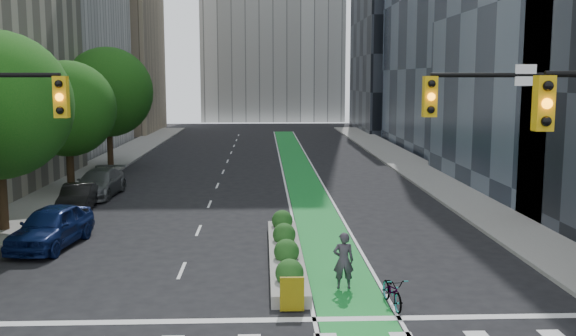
{
  "coord_description": "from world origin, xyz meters",
  "views": [
    {
      "loc": [
        0.38,
        -15.98,
        6.72
      ],
      "look_at": [
        1.43,
        10.51,
        3.0
      ],
      "focal_mm": 40.0,
      "sensor_mm": 36.0,
      "label": 1
    }
  ],
  "objects": [
    {
      "name": "sidewalk_left",
      "position": [
        -11.8,
        25.0,
        0.07
      ],
      "size": [
        3.6,
        90.0,
        0.15
      ],
      "primitive_type": "cube",
      "color": "gray",
      "rests_on": "ground"
    },
    {
      "name": "tree_far",
      "position": [
        -11.0,
        32.0,
        5.69
      ],
      "size": [
        6.6,
        6.6,
        9.0
      ],
      "color": "black",
      "rests_on": "ground"
    },
    {
      "name": "parked_car_left_near",
      "position": [
        -8.11,
        9.43,
        0.83
      ],
      "size": [
        2.62,
        5.12,
        1.67
      ],
      "primitive_type": "imported",
      "rotation": [
        0.0,
        0.0,
        -0.14
      ],
      "color": "#0D1C50",
      "rests_on": "ground"
    },
    {
      "name": "building_dark_end",
      "position": [
        20.0,
        68.0,
        14.0
      ],
      "size": [
        14.0,
        18.0,
        28.0
      ],
      "primitive_type": "cube",
      "color": "black",
      "rests_on": "ground"
    },
    {
      "name": "parked_car_left_mid",
      "position": [
        -9.04,
        16.45,
        0.69
      ],
      "size": [
        1.87,
        4.31,
        1.38
      ],
      "primitive_type": "imported",
      "rotation": [
        0.0,
        0.0,
        0.1
      ],
      "color": "black",
      "rests_on": "ground"
    },
    {
      "name": "cyclist",
      "position": [
        2.95,
        3.86,
        0.93
      ],
      "size": [
        0.68,
        0.45,
        1.85
      ],
      "primitive_type": "imported",
      "rotation": [
        0.0,
        0.0,
        3.13
      ],
      "color": "#39333D",
      "rests_on": "ground"
    },
    {
      "name": "parked_car_left_far",
      "position": [
        -9.01,
        20.58,
        0.77
      ],
      "size": [
        2.42,
        5.38,
        1.53
      ],
      "primitive_type": "imported",
      "rotation": [
        0.0,
        0.0,
        -0.05
      ],
      "color": "#4F5253",
      "rests_on": "ground"
    },
    {
      "name": "building_tan_far",
      "position": [
        -20.0,
        66.0,
        13.0
      ],
      "size": [
        14.0,
        16.0,
        26.0
      ],
      "primitive_type": "cube",
      "color": "tan",
      "rests_on": "ground"
    },
    {
      "name": "tree_midfar",
      "position": [
        -11.0,
        22.0,
        4.95
      ],
      "size": [
        5.6,
        5.6,
        7.76
      ],
      "color": "black",
      "rests_on": "ground"
    },
    {
      "name": "sidewalk_right",
      "position": [
        11.8,
        25.0,
        0.07
      ],
      "size": [
        3.6,
        90.0,
        0.15
      ],
      "primitive_type": "cube",
      "color": "gray",
      "rests_on": "ground"
    },
    {
      "name": "bicycle",
      "position": [
        4.2,
        2.18,
        0.47
      ],
      "size": [
        0.8,
        1.84,
        0.94
      ],
      "primitive_type": "imported",
      "rotation": [
        0.0,
        0.0,
        0.1
      ],
      "color": "gray",
      "rests_on": "ground"
    },
    {
      "name": "median_planter",
      "position": [
        1.2,
        7.04,
        0.37
      ],
      "size": [
        1.2,
        10.26,
        1.1
      ],
      "color": "gray",
      "rests_on": "ground"
    },
    {
      "name": "bike_lane_paint",
      "position": [
        3.0,
        30.0,
        0.01
      ],
      "size": [
        2.2,
        70.0,
        0.01
      ],
      "primitive_type": "cube",
      "color": "#198B32",
      "rests_on": "ground"
    }
  ]
}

